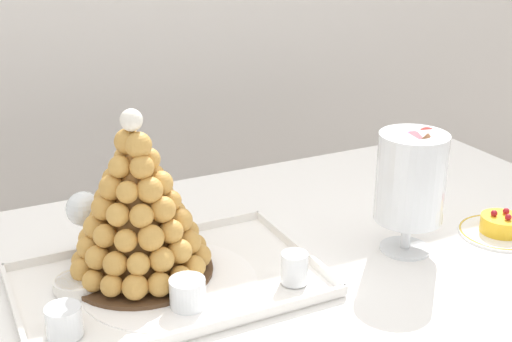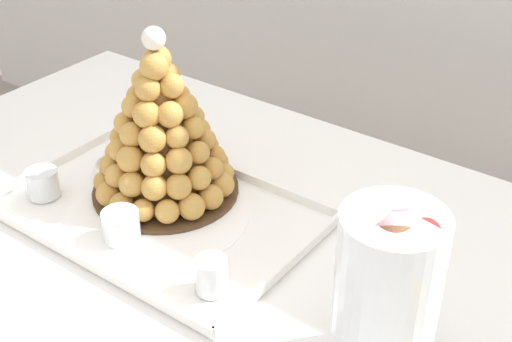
{
  "view_description": "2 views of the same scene",
  "coord_description": "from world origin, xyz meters",
  "px_view_note": "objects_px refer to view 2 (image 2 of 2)",
  "views": [
    {
      "loc": [
        -0.55,
        -1.04,
        1.41
      ],
      "look_at": [
        -0.05,
        -0.02,
        0.97
      ],
      "focal_mm": 48.07,
      "sensor_mm": 36.0,
      "label": 1
    },
    {
      "loc": [
        0.54,
        -0.7,
        1.48
      ],
      "look_at": [
        -0.02,
        0.06,
        0.9
      ],
      "focal_mm": 49.34,
      "sensor_mm": 36.0,
      "label": 2
    }
  ],
  "objects_px": {
    "dessert_cup_centre": "(212,277)",
    "serving_tray": "(159,213)",
    "croquembouche": "(161,133)",
    "macaron_goblet": "(388,276)",
    "dessert_cup_left": "(43,184)",
    "wine_glass": "(175,112)",
    "creme_brulee_ramekin": "(117,167)",
    "dessert_cup_mid_left": "(121,226)"
  },
  "relations": [
    {
      "from": "dessert_cup_centre",
      "to": "serving_tray",
      "type": "bearing_deg",
      "value": 153.8
    },
    {
      "from": "dessert_cup_left",
      "to": "dessert_cup_centre",
      "type": "xyz_separation_m",
      "value": [
        0.41,
        -0.02,
        0.0
      ]
    },
    {
      "from": "dessert_cup_mid_left",
      "to": "wine_glass",
      "type": "bearing_deg",
      "value": 112.77
    },
    {
      "from": "serving_tray",
      "to": "dessert_cup_left",
      "type": "height_order",
      "value": "dessert_cup_left"
    },
    {
      "from": "dessert_cup_mid_left",
      "to": "creme_brulee_ramekin",
      "type": "bearing_deg",
      "value": 138.2
    },
    {
      "from": "creme_brulee_ramekin",
      "to": "wine_glass",
      "type": "height_order",
      "value": "wine_glass"
    },
    {
      "from": "dessert_cup_left",
      "to": "dessert_cup_mid_left",
      "type": "xyz_separation_m",
      "value": [
        0.21,
        -0.01,
        0.0
      ]
    },
    {
      "from": "croquembouche",
      "to": "dessert_cup_mid_left",
      "type": "height_order",
      "value": "croquembouche"
    },
    {
      "from": "dessert_cup_left",
      "to": "dessert_cup_centre",
      "type": "bearing_deg",
      "value": -2.51
    },
    {
      "from": "croquembouche",
      "to": "macaron_goblet",
      "type": "xyz_separation_m",
      "value": [
        0.51,
        -0.13,
        0.02
      ]
    },
    {
      "from": "croquembouche",
      "to": "creme_brulee_ramekin",
      "type": "bearing_deg",
      "value": -177.18
    },
    {
      "from": "wine_glass",
      "to": "dessert_cup_centre",
      "type": "bearing_deg",
      "value": -41.03
    },
    {
      "from": "serving_tray",
      "to": "dessert_cup_mid_left",
      "type": "distance_m",
      "value": 0.09
    },
    {
      "from": "dessert_cup_mid_left",
      "to": "macaron_goblet",
      "type": "bearing_deg",
      "value": 1.49
    },
    {
      "from": "serving_tray",
      "to": "dessert_cup_centre",
      "type": "xyz_separation_m",
      "value": [
        0.21,
        -0.1,
        0.03
      ]
    },
    {
      "from": "dessert_cup_centre",
      "to": "creme_brulee_ramekin",
      "type": "relative_size",
      "value": 0.67
    },
    {
      "from": "creme_brulee_ramekin",
      "to": "dessert_cup_centre",
      "type": "bearing_deg",
      "value": -22.75
    },
    {
      "from": "serving_tray",
      "to": "dessert_cup_left",
      "type": "distance_m",
      "value": 0.22
    },
    {
      "from": "dessert_cup_left",
      "to": "creme_brulee_ramekin",
      "type": "xyz_separation_m",
      "value": [
        0.05,
        0.13,
        -0.01
      ]
    },
    {
      "from": "croquembouche",
      "to": "dessert_cup_centre",
      "type": "height_order",
      "value": "croquembouche"
    },
    {
      "from": "wine_glass",
      "to": "serving_tray",
      "type": "bearing_deg",
      "value": -57.84
    },
    {
      "from": "serving_tray",
      "to": "croquembouche",
      "type": "height_order",
      "value": "croquembouche"
    },
    {
      "from": "croquembouche",
      "to": "creme_brulee_ramekin",
      "type": "distance_m",
      "value": 0.17
    },
    {
      "from": "creme_brulee_ramekin",
      "to": "wine_glass",
      "type": "relative_size",
      "value": 0.62
    },
    {
      "from": "serving_tray",
      "to": "wine_glass",
      "type": "xyz_separation_m",
      "value": [
        -0.11,
        0.17,
        0.1
      ]
    },
    {
      "from": "dessert_cup_centre",
      "to": "dessert_cup_left",
      "type": "bearing_deg",
      "value": 177.49
    },
    {
      "from": "creme_brulee_ramekin",
      "to": "serving_tray",
      "type": "bearing_deg",
      "value": -17.88
    },
    {
      "from": "macaron_goblet",
      "to": "creme_brulee_ramekin",
      "type": "bearing_deg",
      "value": 168.49
    },
    {
      "from": "dessert_cup_centre",
      "to": "creme_brulee_ramekin",
      "type": "xyz_separation_m",
      "value": [
        -0.36,
        0.15,
        -0.02
      ]
    },
    {
      "from": "creme_brulee_ramekin",
      "to": "wine_glass",
      "type": "xyz_separation_m",
      "value": [
        0.05,
        0.12,
        0.08
      ]
    },
    {
      "from": "croquembouche",
      "to": "creme_brulee_ramekin",
      "type": "height_order",
      "value": "croquembouche"
    },
    {
      "from": "dessert_cup_mid_left",
      "to": "serving_tray",
      "type": "bearing_deg",
      "value": 91.24
    },
    {
      "from": "croquembouche",
      "to": "dessert_cup_mid_left",
      "type": "distance_m",
      "value": 0.18
    },
    {
      "from": "dessert_cup_centre",
      "to": "macaron_goblet",
      "type": "relative_size",
      "value": 0.22
    },
    {
      "from": "croquembouche",
      "to": "dessert_cup_centre",
      "type": "bearing_deg",
      "value": -33.22
    },
    {
      "from": "dessert_cup_mid_left",
      "to": "wine_glass",
      "type": "relative_size",
      "value": 0.45
    },
    {
      "from": "creme_brulee_ramekin",
      "to": "dessert_cup_left",
      "type": "bearing_deg",
      "value": -110.65
    },
    {
      "from": "croquembouche",
      "to": "macaron_goblet",
      "type": "bearing_deg",
      "value": -14.77
    },
    {
      "from": "dessert_cup_mid_left",
      "to": "wine_glass",
      "type": "height_order",
      "value": "wine_glass"
    },
    {
      "from": "serving_tray",
      "to": "dessert_cup_mid_left",
      "type": "xyz_separation_m",
      "value": [
        0.0,
        -0.09,
        0.03
      ]
    },
    {
      "from": "creme_brulee_ramekin",
      "to": "croquembouche",
      "type": "bearing_deg",
      "value": 2.82
    },
    {
      "from": "serving_tray",
      "to": "dessert_cup_centre",
      "type": "relative_size",
      "value": 9.41
    }
  ]
}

